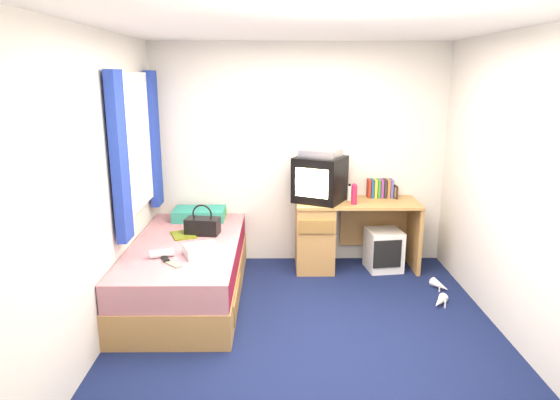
{
  "coord_description": "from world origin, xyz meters",
  "views": [
    {
      "loc": [
        -0.25,
        -3.71,
        2.06
      ],
      "look_at": [
        -0.22,
        0.7,
        0.95
      ],
      "focal_mm": 32.0,
      "sensor_mm": 36.0,
      "label": 1
    }
  ],
  "objects_px": {
    "bed": "(187,270)",
    "crt_tv": "(320,179)",
    "storage_cube": "(384,250)",
    "remote_control": "(165,259)",
    "water_bottle": "(162,253)",
    "vcr": "(321,153)",
    "colour_swatch_fan": "(172,264)",
    "magazine": "(183,235)",
    "picture_frame": "(396,192)",
    "towel": "(201,250)",
    "desk": "(331,232)",
    "pillow": "(200,214)",
    "handbag": "(203,225)",
    "white_heels": "(440,293)",
    "pink_water_bottle": "(354,195)",
    "aerosol_can": "(349,193)"
  },
  "relations": [
    {
      "from": "bed",
      "to": "crt_tv",
      "type": "distance_m",
      "value": 1.66
    },
    {
      "from": "bed",
      "to": "storage_cube",
      "type": "bearing_deg",
      "value": 18.54
    },
    {
      "from": "remote_control",
      "to": "water_bottle",
      "type": "bearing_deg",
      "value": 100.09
    },
    {
      "from": "vcr",
      "to": "colour_swatch_fan",
      "type": "distance_m",
      "value": 1.98
    },
    {
      "from": "storage_cube",
      "to": "magazine",
      "type": "bearing_deg",
      "value": -174.96
    },
    {
      "from": "picture_frame",
      "to": "magazine",
      "type": "distance_m",
      "value": 2.31
    },
    {
      "from": "towel",
      "to": "picture_frame",
      "type": "bearing_deg",
      "value": 31.49
    },
    {
      "from": "magazine",
      "to": "desk",
      "type": "bearing_deg",
      "value": 19.72
    },
    {
      "from": "colour_swatch_fan",
      "to": "desk",
      "type": "bearing_deg",
      "value": 41.56
    },
    {
      "from": "towel",
      "to": "water_bottle",
      "type": "xyz_separation_m",
      "value": [
        -0.33,
        -0.05,
        -0.01
      ]
    },
    {
      "from": "pillow",
      "to": "handbag",
      "type": "relative_size",
      "value": 1.58
    },
    {
      "from": "remote_control",
      "to": "vcr",
      "type": "bearing_deg",
      "value": 15.73
    },
    {
      "from": "bed",
      "to": "picture_frame",
      "type": "xyz_separation_m",
      "value": [
        2.15,
        0.86,
        0.55
      ]
    },
    {
      "from": "storage_cube",
      "to": "white_heels",
      "type": "distance_m",
      "value": 0.84
    },
    {
      "from": "water_bottle",
      "to": "remote_control",
      "type": "xyz_separation_m",
      "value": [
        0.04,
        -0.06,
        -0.03
      ]
    },
    {
      "from": "pillow",
      "to": "pink_water_bottle",
      "type": "relative_size",
      "value": 2.79
    },
    {
      "from": "handbag",
      "to": "magazine",
      "type": "bearing_deg",
      "value": -156.06
    },
    {
      "from": "white_heels",
      "to": "remote_control",
      "type": "bearing_deg",
      "value": -170.98
    },
    {
      "from": "colour_swatch_fan",
      "to": "bed",
      "type": "bearing_deg",
      "value": 88.28
    },
    {
      "from": "pillow",
      "to": "remote_control",
      "type": "relative_size",
      "value": 3.41
    },
    {
      "from": "storage_cube",
      "to": "remote_control",
      "type": "relative_size",
      "value": 2.75
    },
    {
      "from": "pillow",
      "to": "desk",
      "type": "distance_m",
      "value": 1.43
    },
    {
      "from": "crt_tv",
      "to": "aerosol_can",
      "type": "xyz_separation_m",
      "value": [
        0.32,
        0.01,
        -0.16
      ]
    },
    {
      "from": "towel",
      "to": "water_bottle",
      "type": "height_order",
      "value": "towel"
    },
    {
      "from": "crt_tv",
      "to": "colour_swatch_fan",
      "type": "distance_m",
      "value": 1.9
    },
    {
      "from": "pillow",
      "to": "vcr",
      "type": "bearing_deg",
      "value": -1.21
    },
    {
      "from": "desk",
      "to": "picture_frame",
      "type": "distance_m",
      "value": 0.83
    },
    {
      "from": "colour_swatch_fan",
      "to": "white_heels",
      "type": "bearing_deg",
      "value": 11.73
    },
    {
      "from": "storage_cube",
      "to": "magazine",
      "type": "distance_m",
      "value": 2.14
    },
    {
      "from": "crt_tv",
      "to": "colour_swatch_fan",
      "type": "xyz_separation_m",
      "value": [
        -1.32,
        -1.29,
        -0.44
      ]
    },
    {
      "from": "towel",
      "to": "pink_water_bottle",
      "type": "bearing_deg",
      "value": 32.7
    },
    {
      "from": "water_bottle",
      "to": "storage_cube",
      "type": "bearing_deg",
      "value": 26.33
    },
    {
      "from": "picture_frame",
      "to": "aerosol_can",
      "type": "height_order",
      "value": "aerosol_can"
    },
    {
      "from": "vcr",
      "to": "storage_cube",
      "type": "bearing_deg",
      "value": 23.06
    },
    {
      "from": "magazine",
      "to": "water_bottle",
      "type": "bearing_deg",
      "value": -97.48
    },
    {
      "from": "pink_water_bottle",
      "to": "magazine",
      "type": "height_order",
      "value": "pink_water_bottle"
    },
    {
      "from": "colour_swatch_fan",
      "to": "magazine",
      "type": "bearing_deg",
      "value": 93.19
    },
    {
      "from": "vcr",
      "to": "colour_swatch_fan",
      "type": "bearing_deg",
      "value": -107.15
    },
    {
      "from": "pink_water_bottle",
      "to": "towel",
      "type": "xyz_separation_m",
      "value": [
        -1.46,
        -0.94,
        -0.26
      ]
    },
    {
      "from": "crt_tv",
      "to": "water_bottle",
      "type": "relative_size",
      "value": 3.13
    },
    {
      "from": "crt_tv",
      "to": "remote_control",
      "type": "xyz_separation_m",
      "value": [
        -1.4,
        -1.18,
        -0.44
      ]
    },
    {
      "from": "towel",
      "to": "storage_cube",
      "type": "bearing_deg",
      "value": 29.19
    },
    {
      "from": "picture_frame",
      "to": "aerosol_can",
      "type": "relative_size",
      "value": 0.87
    },
    {
      "from": "water_bottle",
      "to": "towel",
      "type": "bearing_deg",
      "value": 8.19
    },
    {
      "from": "bed",
      "to": "storage_cube",
      "type": "relative_size",
      "value": 4.54
    },
    {
      "from": "desk",
      "to": "water_bottle",
      "type": "height_order",
      "value": "desk"
    },
    {
      "from": "pillow",
      "to": "magazine",
      "type": "xyz_separation_m",
      "value": [
        -0.08,
        -0.57,
        -0.05
      ]
    },
    {
      "from": "desk",
      "to": "remote_control",
      "type": "height_order",
      "value": "desk"
    },
    {
      "from": "pillow",
      "to": "storage_cube",
      "type": "relative_size",
      "value": 1.24
    },
    {
      "from": "pink_water_bottle",
      "to": "pillow",
      "type": "bearing_deg",
      "value": 174.02
    }
  ]
}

